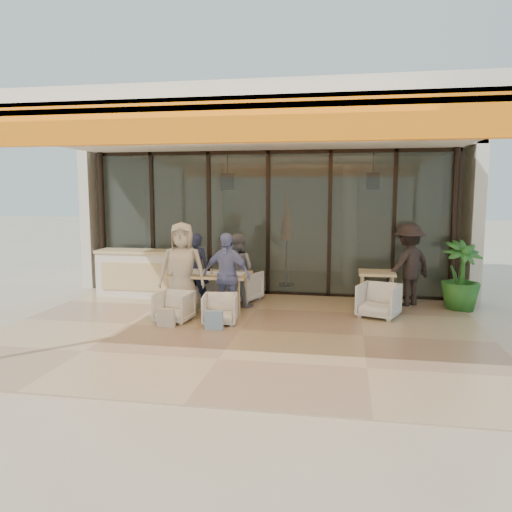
{
  "coord_description": "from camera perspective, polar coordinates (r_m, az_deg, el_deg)",
  "views": [
    {
      "loc": [
        1.67,
        -7.92,
        2.31
      ],
      "look_at": [
        0.1,
        0.9,
        1.15
      ],
      "focal_mm": 35.0,
      "sensor_mm": 36.0,
      "label": 1
    }
  ],
  "objects": [
    {
      "name": "ground",
      "position": [
        8.42,
        -1.76,
        -8.56
      ],
      "size": [
        70.0,
        70.0,
        0.0
      ],
      "primitive_type": "plane",
      "color": "#C6B293",
      "rests_on": "ground"
    },
    {
      "name": "terrace_floor",
      "position": [
        8.42,
        -1.76,
        -8.52
      ],
      "size": [
        8.0,
        6.0,
        0.01
      ],
      "primitive_type": "cube",
      "color": "tan",
      "rests_on": "ground"
    },
    {
      "name": "terrace_structure",
      "position": [
        7.89,
        -2.27,
        14.21
      ],
      "size": [
        8.0,
        6.0,
        3.4
      ],
      "color": "silver",
      "rests_on": "ground"
    },
    {
      "name": "glass_storefront",
      "position": [
        11.07,
        1.4,
        3.7
      ],
      "size": [
        8.08,
        0.1,
        3.2
      ],
      "color": "#9EADA3",
      "rests_on": "ground"
    },
    {
      "name": "interior_block",
      "position": [
        13.34,
        2.95,
        7.03
      ],
      "size": [
        9.05,
        3.62,
        3.52
      ],
      "color": "silver",
      "rests_on": "ground"
    },
    {
      "name": "host_counter",
      "position": [
        11.27,
        -13.13,
        -1.9
      ],
      "size": [
        1.85,
        0.65,
        1.04
      ],
      "color": "silver",
      "rests_on": "ground"
    },
    {
      "name": "dining_table",
      "position": [
        9.69,
        -5.23,
        -2.3
      ],
      "size": [
        1.5,
        0.9,
        0.93
      ],
      "color": "#DDC386",
      "rests_on": "ground"
    },
    {
      "name": "chair_far_left",
      "position": [
        10.75,
        -6.02,
        -3.09
      ],
      "size": [
        0.79,
        0.75,
        0.73
      ],
      "primitive_type": "imported",
      "rotation": [
        0.0,
        0.0,
        3.28
      ],
      "color": "white",
      "rests_on": "ground"
    },
    {
      "name": "chair_far_right",
      "position": [
        10.55,
        -1.62,
        -3.27
      ],
      "size": [
        0.88,
        0.85,
        0.72
      ],
      "primitive_type": "imported",
      "rotation": [
        0.0,
        0.0,
        2.79
      ],
      "color": "white",
      "rests_on": "ground"
    },
    {
      "name": "chair_near_left",
      "position": [
        8.99,
        -9.38,
        -5.61
      ],
      "size": [
        0.65,
        0.61,
        0.61
      ],
      "primitive_type": "imported",
      "rotation": [
        0.0,
        0.0,
        -0.1
      ],
      "color": "white",
      "rests_on": "ground"
    },
    {
      "name": "chair_near_right",
      "position": [
        8.76,
        -4.16,
        -5.92
      ],
      "size": [
        0.65,
        0.62,
        0.6
      ],
      "primitive_type": "imported",
      "rotation": [
        0.0,
        0.0,
        0.14
      ],
      "color": "white",
      "rests_on": "ground"
    },
    {
      "name": "diner_navy",
      "position": [
        10.22,
        -6.82,
        -1.51
      ],
      "size": [
        0.57,
        0.4,
        1.48
      ],
      "primitive_type": "imported",
      "rotation": [
        0.0,
        0.0,
        3.06
      ],
      "color": "#1A1E3A",
      "rests_on": "ground"
    },
    {
      "name": "diner_grey",
      "position": [
        10.01,
        -2.21,
        -1.63
      ],
      "size": [
        0.83,
        0.7,
        1.49
      ],
      "primitive_type": "imported",
      "rotation": [
        0.0,
        0.0,
        2.93
      ],
      "color": "slate",
      "rests_on": "ground"
    },
    {
      "name": "diner_cream",
      "position": [
        9.35,
        -8.43,
        -1.53
      ],
      "size": [
        0.93,
        0.69,
        1.75
      ],
      "primitive_type": "imported",
      "rotation": [
        0.0,
        0.0,
        0.16
      ],
      "color": "beige",
      "rests_on": "ground"
    },
    {
      "name": "diner_periwinkle",
      "position": [
        9.13,
        -3.42,
        -2.23
      ],
      "size": [
        0.98,
        0.54,
        1.57
      ],
      "primitive_type": "imported",
      "rotation": [
        0.0,
        0.0,
        -0.18
      ],
      "color": "#7789C6",
      "rests_on": "ground"
    },
    {
      "name": "tote_bag_cream",
      "position": [
        8.66,
        -10.24,
        -7.05
      ],
      "size": [
        0.3,
        0.1,
        0.34
      ],
      "primitive_type": "cube",
      "color": "silver",
      "rests_on": "ground"
    },
    {
      "name": "tote_bag_blue",
      "position": [
        8.41,
        -4.82,
        -7.39
      ],
      "size": [
        0.3,
        0.1,
        0.34
      ],
      "primitive_type": "cube",
      "color": "#99BFD8",
      "rests_on": "ground"
    },
    {
      "name": "side_table",
      "position": [
        10.13,
        13.63,
        -2.33
      ],
      "size": [
        0.7,
        0.7,
        0.74
      ],
      "color": "#DDC386",
      "rests_on": "ground"
    },
    {
      "name": "side_chair",
      "position": [
        9.45,
        13.85,
        -4.8
      ],
      "size": [
        0.86,
        0.84,
        0.7
      ],
      "primitive_type": "imported",
      "rotation": [
        0.0,
        0.0,
        -0.35
      ],
      "color": "white",
      "rests_on": "ground"
    },
    {
      "name": "standing_woman",
      "position": [
        10.49,
        17.05,
        -1.0
      ],
      "size": [
        1.24,
        1.17,
        1.68
      ],
      "primitive_type": "imported",
      "rotation": [
        0.0,
        0.0,
        3.83
      ],
      "color": "black",
      "rests_on": "ground"
    },
    {
      "name": "potted_palm",
      "position": [
        10.51,
        22.35,
        -2.09
      ],
      "size": [
        0.99,
        0.99,
        1.36
      ],
      "primitive_type": "imported",
      "rotation": [
        0.0,
        0.0,
        0.37
      ],
      "color": "#1E5919",
      "rests_on": "ground"
    }
  ]
}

